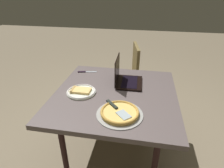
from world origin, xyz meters
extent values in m
plane|color=#7E6F57|center=(0.00, 0.00, 0.00)|extent=(12.00, 12.00, 0.00)
cube|color=#584C4B|center=(0.00, 0.00, 0.71)|extent=(1.07, 1.06, 0.04)
cylinder|color=#301C1B|center=(-0.37, -0.37, 0.34)|extent=(0.05, 0.05, 0.69)
cylinder|color=#301C1B|center=(0.37, -0.37, 0.34)|extent=(0.05, 0.05, 0.69)
cylinder|color=#301C1B|center=(-0.37, 0.37, 0.34)|extent=(0.05, 0.05, 0.69)
cylinder|color=#301C1B|center=(0.37, 0.37, 0.34)|extent=(0.05, 0.05, 0.69)
cube|color=black|center=(0.19, -0.11, 0.73)|extent=(0.30, 0.24, 0.02)
cube|color=black|center=(0.19, -0.11, 0.75)|extent=(0.26, 0.15, 0.00)
cube|color=black|center=(0.19, 0.02, 0.86)|extent=(0.29, 0.02, 0.24)
cube|color=black|center=(0.19, 0.01, 0.86)|extent=(0.26, 0.01, 0.21)
cylinder|color=white|center=(-0.05, 0.29, 0.73)|extent=(0.26, 0.26, 0.01)
torus|color=silver|center=(-0.05, 0.29, 0.74)|extent=(0.25, 0.25, 0.01)
cube|color=#F6CA74|center=(-0.05, 0.29, 0.75)|extent=(0.10, 0.16, 0.02)
cube|color=tan|center=(-0.05, 0.37, 0.75)|extent=(0.10, 0.02, 0.03)
cylinder|color=#9E9E9A|center=(-0.30, -0.08, 0.73)|extent=(0.34, 0.34, 0.01)
cylinder|color=#ECC364|center=(-0.30, -0.08, 0.74)|extent=(0.28, 0.28, 0.02)
torus|color=gold|center=(-0.30, -0.08, 0.75)|extent=(0.28, 0.28, 0.02)
cube|color=#ABBAC2|center=(-0.33, -0.11, 0.75)|extent=(0.13, 0.12, 0.00)
cube|color=black|center=(-0.22, -0.01, 0.76)|extent=(0.11, 0.11, 0.01)
cube|color=#B3C0C9|center=(0.38, 0.35, 0.73)|extent=(0.05, 0.15, 0.00)
cube|color=black|center=(0.36, 0.43, 0.73)|extent=(0.04, 0.09, 0.01)
cube|color=brown|center=(0.89, 0.08, 0.45)|extent=(0.51, 0.51, 0.04)
cube|color=brown|center=(0.92, -0.12, 0.68)|extent=(0.42, 0.11, 0.42)
cylinder|color=brown|center=(1.05, 0.31, 0.21)|extent=(0.03, 0.03, 0.43)
cylinder|color=brown|center=(0.65, 0.24, 0.21)|extent=(0.03, 0.03, 0.43)
cylinder|color=brown|center=(1.12, -0.08, 0.21)|extent=(0.03, 0.03, 0.43)
cylinder|color=brown|center=(0.73, -0.15, 0.21)|extent=(0.03, 0.03, 0.43)
camera|label=1|loc=(-1.38, -0.22, 1.57)|focal=29.74mm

